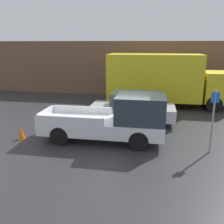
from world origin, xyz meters
TOP-DOWN VIEW (x-y plane):
  - ground_plane at (0.00, 0.00)m, footprint 60.00×60.00m
  - building_wall at (0.00, 10.07)m, footprint 28.00×0.15m
  - pickup_truck at (-0.21, -0.29)m, footprint 5.50×1.94m
  - car at (0.33, 2.61)m, footprint 4.60×1.98m
  - delivery_truck at (1.98, 6.78)m, footprint 8.23×2.60m
  - parking_sign at (3.74, -0.87)m, footprint 0.30×0.07m
  - newspaper_box at (2.05, 9.74)m, footprint 0.45×0.40m
  - traffic_cone at (-4.47, -0.85)m, footprint 0.36×0.36m

SIDE VIEW (x-z plane):
  - ground_plane at x=0.00m, z-range 0.00..0.00m
  - traffic_cone at x=-4.47m, z-range 0.00..0.58m
  - newspaper_box at x=2.05m, z-range 0.00..1.00m
  - car at x=0.33m, z-range 0.00..1.68m
  - pickup_truck at x=-0.21m, z-range -0.07..2.05m
  - parking_sign at x=3.74m, z-range 0.16..2.73m
  - delivery_truck at x=1.98m, z-range 0.13..3.68m
  - building_wall at x=0.00m, z-range 0.00..4.44m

